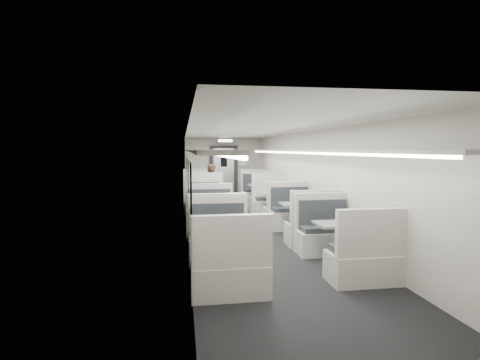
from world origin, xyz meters
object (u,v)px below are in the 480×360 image
object	(u,v)px
booth_left_b	(205,207)
booth_right_a	(263,196)
vestibule_door	(224,173)
exit_sign	(225,141)
booth_left_c	(213,225)
booth_left_d	(224,252)
booth_right_d	(342,244)
booth_left_a	(201,196)
passenger	(212,188)
booth_right_b	(278,206)
booth_right_c	(301,219)

from	to	relation	value
booth_left_b	booth_right_a	distance (m)	2.72
vestibule_door	exit_sign	world-z (taller)	exit_sign
booth_left_c	booth_left_d	world-z (taller)	booth_left_c
booth_right_a	booth_right_d	size ratio (longest dim) A/B	1.09
booth_left_a	booth_right_a	size ratio (longest dim) A/B	1.03
booth_left_b	passenger	bearing A→B (deg)	77.00
booth_right_b	passenger	size ratio (longest dim) A/B	1.43
booth_left_d	booth_right_d	distance (m)	2.01
booth_right_b	booth_left_c	bearing A→B (deg)	-129.62
booth_left_b	booth_right_a	size ratio (longest dim) A/B	0.90
booth_left_d	booth_left_a	bearing A→B (deg)	90.00
booth_right_b	booth_right_c	distance (m)	2.04
booth_left_d	booth_right_d	world-z (taller)	booth_left_d
vestibule_door	booth_left_b	bearing A→B (deg)	-102.67
booth_left_c	exit_sign	xyz separation A→B (m)	(1.00, 6.50, 1.89)
booth_left_a	booth_left_d	size ratio (longest dim) A/B	1.12
booth_left_a	booth_right_b	bearing A→B (deg)	-47.63
booth_left_b	passenger	size ratio (longest dim) A/B	1.37
booth_left_c	booth_right_b	bearing A→B (deg)	50.38
booth_left_b	exit_sign	xyz separation A→B (m)	(1.00, 3.96, 1.91)
booth_left_c	passenger	world-z (taller)	passenger
booth_left_c	booth_right_d	distance (m)	2.71
booth_right_d	passenger	bearing A→B (deg)	106.72
booth_left_b	vestibule_door	distance (m)	4.61
booth_left_b	vestibule_door	bearing A→B (deg)	77.33
booth_left_d	booth_right_a	world-z (taller)	booth_right_a
booth_right_b	booth_left_d	bearing A→B (deg)	-114.34
booth_left_d	booth_right_d	size ratio (longest dim) A/B	1.00
vestibule_door	passenger	bearing A→B (deg)	-102.53
booth_left_c	booth_right_b	xyz separation A→B (m)	(2.00, 2.42, -0.00)
booth_right_b	booth_right_c	xyz separation A→B (m)	(0.00, -2.04, -0.00)
booth_left_c	booth_left_b	bearing A→B (deg)	90.00
booth_left_d	vestibule_door	xyz separation A→B (m)	(1.00, 9.00, 0.66)
booth_right_c	booth_left_c	bearing A→B (deg)	-169.48
booth_right_b	exit_sign	distance (m)	4.61
booth_left_a	booth_left_b	size ratio (longest dim) A/B	1.14
booth_right_b	vestibule_door	bearing A→B (deg)	102.33
booth_left_b	booth_right_d	world-z (taller)	booth_right_d
booth_left_b	booth_left_d	distance (m)	4.55
booth_left_b	booth_right_b	distance (m)	2.00
booth_left_b	booth_right_a	bearing A→B (deg)	42.70
booth_left_d	passenger	distance (m)	5.86
booth_left_d	booth_right_b	size ratio (longest dim) A/B	0.97
booth_left_d	booth_right_c	xyz separation A→B (m)	(2.00, 2.38, 0.01)
booth_left_c	passenger	size ratio (longest dim) A/B	1.45
booth_left_b	booth_right_d	bearing A→B (deg)	-65.38
booth_left_a	booth_right_a	world-z (taller)	booth_left_a
booth_left_a	booth_left_d	xyz separation A→B (m)	(0.00, -6.61, -0.04)
booth_left_c	exit_sign	distance (m)	6.85
vestibule_door	booth_left_d	bearing A→B (deg)	-96.34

